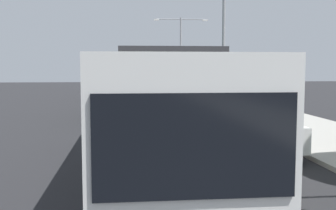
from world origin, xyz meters
TOP-DOWN VIEW (x-y plane):
  - bus_lead at (-1.30, 12.38)m, footprint 2.58×12.15m
  - bus_second_in_line at (-1.30, 26.36)m, footprint 2.58×11.10m
  - bus_middle at (-1.30, 39.72)m, footprint 2.58×11.39m
  - bus_fourth_in_line at (-1.30, 52.49)m, footprint 2.58×10.54m
  - white_suv at (2.40, 15.75)m, footprint 1.86×4.99m
  - streetlamp_mid at (4.10, 27.39)m, footprint 6.04×0.28m
  - streetlamp_far at (4.10, 47.03)m, footprint 5.88×0.28m

SIDE VIEW (x-z plane):
  - white_suv at x=2.40m, z-range 0.08..1.98m
  - bus_fourth_in_line at x=-1.30m, z-range 0.08..3.29m
  - bus_second_in_line at x=-1.30m, z-range 0.09..3.30m
  - bus_middle at x=-1.30m, z-range 0.09..3.30m
  - bus_lead at x=-1.30m, z-range 0.09..3.30m
  - streetlamp_far at x=4.10m, z-range 1.07..9.12m
  - streetlamp_mid at x=4.10m, z-range 1.10..9.82m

